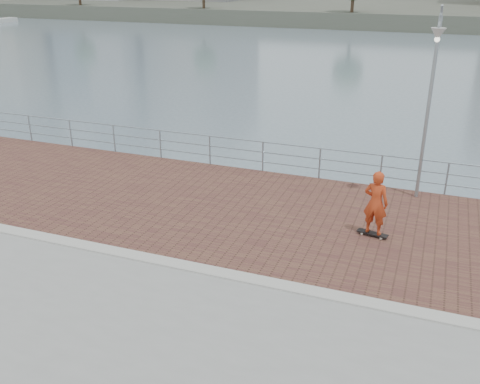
% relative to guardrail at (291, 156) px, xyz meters
% --- Properties ---
extents(water, '(400.00, 400.00, 0.00)m').
position_rel_guardrail_xyz_m(water, '(-0.00, -7.00, -2.69)').
color(water, slate).
rests_on(water, ground).
extents(brick_lane, '(40.00, 6.80, 0.02)m').
position_rel_guardrail_xyz_m(brick_lane, '(-0.00, -3.40, -0.68)').
color(brick_lane, brown).
rests_on(brick_lane, seawall).
extents(curb, '(40.00, 0.40, 0.06)m').
position_rel_guardrail_xyz_m(curb, '(-0.00, -7.00, -0.66)').
color(curb, '#B7B5AD').
rests_on(curb, seawall).
extents(far_shore, '(320.00, 95.00, 2.50)m').
position_rel_guardrail_xyz_m(far_shore, '(-0.00, 115.50, -1.44)').
color(far_shore, '#4C5142').
rests_on(far_shore, ground).
extents(guardrail, '(39.06, 0.06, 1.13)m').
position_rel_guardrail_xyz_m(guardrail, '(0.00, 0.00, 0.00)').
color(guardrail, '#8C9EA8').
rests_on(guardrail, brick_lane).
extents(street_lamp, '(0.40, 1.18, 5.55)m').
position_rel_guardrail_xyz_m(street_lamp, '(4.29, -0.91, 3.26)').
color(street_lamp, gray).
rests_on(street_lamp, brick_lane).
extents(skateboard, '(0.86, 0.37, 0.10)m').
position_rel_guardrail_xyz_m(skateboard, '(3.37, -3.75, -0.60)').
color(skateboard, black).
rests_on(skateboard, brick_lane).
extents(skateboarder, '(0.72, 0.54, 1.79)m').
position_rel_guardrail_xyz_m(skateboarder, '(3.37, -3.75, 0.31)').
color(skateboarder, '#BF3A19').
rests_on(skateboarder, skateboard).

